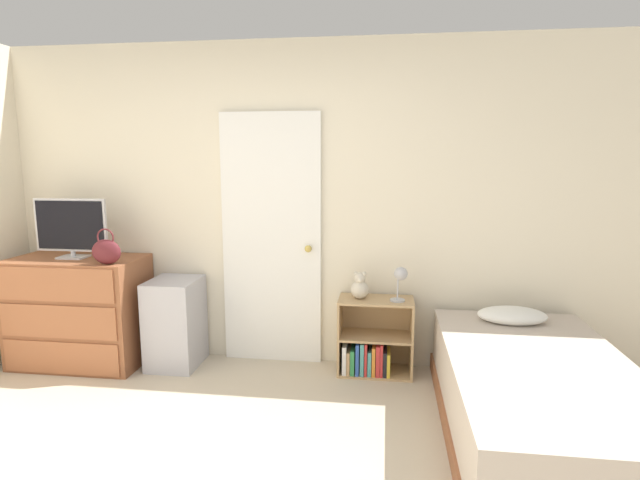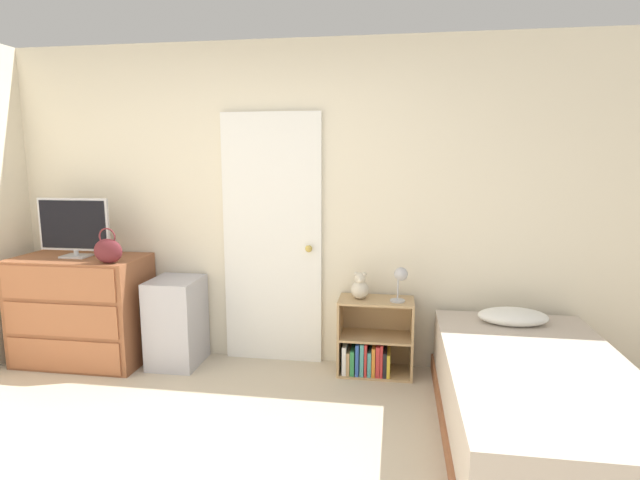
{
  "view_description": "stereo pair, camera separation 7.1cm",
  "coord_description": "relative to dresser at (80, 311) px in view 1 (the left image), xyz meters",
  "views": [
    {
      "loc": [
        0.91,
        -1.85,
        1.66
      ],
      "look_at": [
        0.42,
        1.78,
        1.05
      ],
      "focal_mm": 28.0,
      "sensor_mm": 36.0,
      "label": 1
    },
    {
      "loc": [
        0.98,
        -1.84,
        1.66
      ],
      "look_at": [
        0.42,
        1.78,
        1.05
      ],
      "focal_mm": 28.0,
      "sensor_mm": 36.0,
      "label": 2
    }
  ],
  "objects": [
    {
      "name": "bed",
      "position": [
        3.35,
        -0.7,
        -0.19
      ],
      "size": [
        1.07,
        1.97,
        0.6
      ],
      "color": "brown",
      "rests_on": "ground_plane"
    },
    {
      "name": "wall_back",
      "position": [
        1.53,
        0.33,
        0.84
      ],
      "size": [
        10.0,
        0.06,
        2.55
      ],
      "color": "beige",
      "rests_on": "ground_plane"
    },
    {
      "name": "tv",
      "position": [
        -0.02,
        0.0,
        0.68
      ],
      "size": [
        0.6,
        0.16,
        0.47
      ],
      "color": "#B7B7BC",
      "rests_on": "dresser"
    },
    {
      "name": "bookshelf",
      "position": [
        2.35,
        0.12,
        -0.22
      ],
      "size": [
        0.57,
        0.31,
        0.59
      ],
      "color": "tan",
      "rests_on": "ground_plane"
    },
    {
      "name": "teddy_bear",
      "position": [
        2.25,
        0.12,
        0.25
      ],
      "size": [
        0.14,
        0.14,
        0.21
      ],
      "color": "beige",
      "rests_on": "bookshelf"
    },
    {
      "name": "dresser",
      "position": [
        0.0,
        0.0,
        0.0
      ],
      "size": [
        1.02,
        0.56,
        0.87
      ],
      "color": "brown",
      "rests_on": "ground_plane"
    },
    {
      "name": "handbag",
      "position": [
        0.38,
        -0.18,
        0.54
      ],
      "size": [
        0.22,
        0.1,
        0.27
      ],
      "color": "#591E23",
      "rests_on": "dresser"
    },
    {
      "name": "storage_bin",
      "position": [
        0.78,
        0.06,
        -0.08
      ],
      "size": [
        0.38,
        0.43,
        0.71
      ],
      "color": "#ADADB7",
      "rests_on": "ground_plane"
    },
    {
      "name": "door_closed",
      "position": [
        1.53,
        0.27,
        0.57
      ],
      "size": [
        0.8,
        0.09,
        2.01
      ],
      "color": "white",
      "rests_on": "ground_plane"
    },
    {
      "name": "desk_lamp",
      "position": [
        2.55,
        0.08,
        0.34
      ],
      "size": [
        0.13,
        0.12,
        0.27
      ],
      "color": "#B2B2B7",
      "rests_on": "bookshelf"
    }
  ]
}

